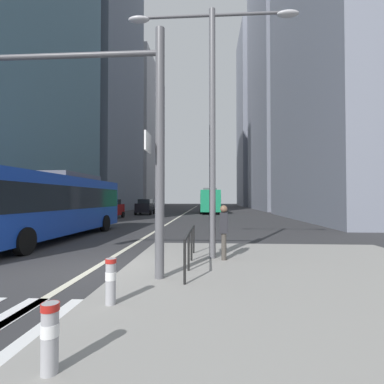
# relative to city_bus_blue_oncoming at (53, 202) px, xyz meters

# --- Properties ---
(ground_plane) EXTENTS (160.00, 160.00, 0.00)m
(ground_plane) POSITION_rel_city_bus_blue_oncoming_xyz_m (4.40, 14.41, -1.84)
(ground_plane) COLOR #303033
(median_island) EXTENTS (9.00, 10.00, 0.15)m
(median_island) POSITION_rel_city_bus_blue_oncoming_xyz_m (9.90, -6.59, -1.76)
(median_island) COLOR gray
(median_island) RESTS_ON ground
(lane_centre_line) EXTENTS (0.20, 80.00, 0.01)m
(lane_centre_line) POSITION_rel_city_bus_blue_oncoming_xyz_m (4.40, 24.41, -1.83)
(lane_centre_line) COLOR beige
(lane_centre_line) RESTS_ON ground
(office_tower_left_mid) EXTENTS (11.56, 20.47, 43.58)m
(office_tower_left_mid) POSITION_rel_city_bus_blue_oncoming_xyz_m (-11.60, 33.61, 19.95)
(office_tower_left_mid) COLOR slate
(office_tower_left_mid) RESTS_ON ground
(office_tower_left_far) EXTENTS (10.82, 25.68, 37.28)m
(office_tower_left_far) POSITION_rel_city_bus_blue_oncoming_xyz_m (-11.60, 61.30, 16.80)
(office_tower_left_far) COLOR #9E9EA3
(office_tower_left_far) RESTS_ON ground
(office_tower_right_near) EXTENTS (10.86, 20.87, 37.98)m
(office_tower_right_near) POSITION_rel_city_bus_blue_oncoming_xyz_m (21.40, 14.41, 17.16)
(office_tower_right_near) COLOR slate
(office_tower_right_near) RESTS_ON ground
(office_tower_right_mid) EXTENTS (10.37, 20.90, 47.06)m
(office_tower_right_mid) POSITION_rel_city_bus_blue_oncoming_xyz_m (21.40, 39.00, 21.70)
(office_tower_right_mid) COLOR slate
(office_tower_right_mid) RESTS_ON ground
(office_tower_right_far) EXTENTS (11.04, 16.68, 46.67)m
(office_tower_right_far) POSITION_rel_city_bus_blue_oncoming_xyz_m (21.40, 63.38, 21.50)
(office_tower_right_far) COLOR slate
(office_tower_right_far) RESTS_ON ground
(city_bus_blue_oncoming) EXTENTS (2.89, 11.64, 3.40)m
(city_bus_blue_oncoming) POSITION_rel_city_bus_blue_oncoming_xyz_m (0.00, 0.00, 0.00)
(city_bus_blue_oncoming) COLOR #14389E
(city_bus_blue_oncoming) RESTS_ON ground
(sedan_white_oncoming) EXTENTS (2.11, 4.34, 1.94)m
(sedan_white_oncoming) POSITION_rel_city_bus_blue_oncoming_xyz_m (-3.27, 1.19, -0.85)
(sedan_white_oncoming) COLOR silver
(sedan_white_oncoming) RESTS_ON ground
(city_bus_red_receding) EXTENTS (2.92, 11.58, 3.40)m
(city_bus_red_receding) POSITION_rel_city_bus_blue_oncoming_xyz_m (7.75, 26.79, -0.00)
(city_bus_red_receding) COLOR #198456
(city_bus_red_receding) RESTS_ON ground
(car_oncoming_mid) EXTENTS (2.18, 4.28, 1.94)m
(car_oncoming_mid) POSITION_rel_city_bus_blue_oncoming_xyz_m (-0.39, 21.97, -0.85)
(car_oncoming_mid) COLOR black
(car_oncoming_mid) RESTS_ON ground
(car_receding_near) EXTENTS (2.13, 4.23, 1.94)m
(car_receding_near) POSITION_rel_city_bus_blue_oncoming_xyz_m (6.81, 52.48, -0.85)
(car_receding_near) COLOR #B2A899
(car_receding_near) RESTS_ON ground
(car_receding_far) EXTENTS (2.16, 4.64, 1.94)m
(car_receding_far) POSITION_rel_city_bus_blue_oncoming_xyz_m (7.68, 51.83, -0.85)
(car_receding_far) COLOR silver
(car_receding_far) RESTS_ON ground
(car_oncoming_far) EXTENTS (2.05, 4.21, 1.94)m
(car_oncoming_far) POSITION_rel_city_bus_blue_oncoming_xyz_m (-2.31, 14.55, -0.85)
(car_oncoming_far) COLOR maroon
(car_oncoming_far) RESTS_ON ground
(traffic_signal_gantry) EXTENTS (5.93, 0.65, 6.00)m
(traffic_signal_gantry) POSITION_rel_city_bus_blue_oncoming_xyz_m (4.60, -6.90, 2.26)
(traffic_signal_gantry) COLOR #515156
(traffic_signal_gantry) RESTS_ON median_island
(street_lamp_post) EXTENTS (5.50, 0.32, 8.00)m
(street_lamp_post) POSITION_rel_city_bus_blue_oncoming_xyz_m (7.84, -4.55, 3.45)
(street_lamp_post) COLOR #56565B
(street_lamp_post) RESTS_ON median_island
(bollard_front) EXTENTS (0.20, 0.20, 0.75)m
(bollard_front) POSITION_rel_city_bus_blue_oncoming_xyz_m (6.02, -10.59, -1.26)
(bollard_front) COLOR #99999E
(bollard_front) RESTS_ON median_island
(bollard_left) EXTENTS (0.20, 0.20, 0.81)m
(bollard_left) POSITION_rel_city_bus_blue_oncoming_xyz_m (5.98, -8.59, -1.23)
(bollard_left) COLOR #99999E
(bollard_left) RESTS_ON median_island
(pedestrian_railing) EXTENTS (0.06, 3.64, 0.98)m
(pedestrian_railing) POSITION_rel_city_bus_blue_oncoming_xyz_m (7.20, -5.55, -0.98)
(pedestrian_railing) COLOR black
(pedestrian_railing) RESTS_ON median_island
(pedestrian_waiting) EXTENTS (0.27, 0.40, 1.68)m
(pedestrian_waiting) POSITION_rel_city_bus_blue_oncoming_xyz_m (8.19, -4.73, -0.76)
(pedestrian_waiting) COLOR #423D38
(pedestrian_waiting) RESTS_ON median_island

